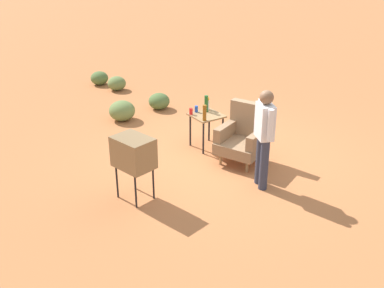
% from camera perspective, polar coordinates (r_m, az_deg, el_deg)
% --- Properties ---
extents(ground_plane, '(60.00, 60.00, 0.00)m').
position_cam_1_polar(ground_plane, '(8.43, 4.34, -1.80)').
color(ground_plane, '#B76B3D').
extents(armchair, '(1.01, 1.02, 1.06)m').
position_cam_1_polar(armchair, '(8.17, 6.59, 1.06)').
color(armchair, '#937047').
rests_on(armchair, ground).
extents(side_table, '(0.56, 0.56, 0.67)m').
position_cam_1_polar(side_table, '(8.64, 1.84, 3.08)').
color(side_table, black).
rests_on(side_table, ground).
extents(tv_on_stand, '(0.69, 0.57, 1.03)m').
position_cam_1_polar(tv_on_stand, '(6.86, -7.37, -1.12)').
color(tv_on_stand, black).
rests_on(tv_on_stand, ground).
extents(person_standing, '(0.53, 0.34, 1.64)m').
position_cam_1_polar(person_standing, '(7.18, 9.06, 1.34)').
color(person_standing, '#2D3347').
rests_on(person_standing, ground).
extents(soda_can_red, '(0.07, 0.07, 0.12)m').
position_cam_1_polar(soda_can_red, '(8.59, -0.13, 4.13)').
color(soda_can_red, red).
rests_on(soda_can_red, side_table).
extents(soda_can_blue, '(0.07, 0.07, 0.12)m').
position_cam_1_polar(soda_can_blue, '(8.72, 0.55, 4.43)').
color(soda_can_blue, blue).
rests_on(soda_can_blue, side_table).
extents(bottle_wine_green, '(0.07, 0.07, 0.32)m').
position_cam_1_polar(bottle_wine_green, '(8.72, 1.81, 5.10)').
color(bottle_wine_green, '#1E5623').
rests_on(bottle_wine_green, side_table).
extents(bottle_tall_amber, '(0.07, 0.07, 0.30)m').
position_cam_1_polar(bottle_tall_amber, '(8.27, 1.59, 3.94)').
color(bottle_tall_amber, brown).
rests_on(bottle_tall_amber, side_table).
extents(flower_vase, '(0.15, 0.10, 0.27)m').
position_cam_1_polar(flower_vase, '(8.83, 1.91, 5.27)').
color(flower_vase, silver).
rests_on(flower_vase, side_table).
extents(shrub_near, '(0.48, 0.48, 0.37)m').
position_cam_1_polar(shrub_near, '(12.94, -11.58, 8.13)').
color(shrub_near, '#516B38').
rests_on(shrub_near, ground).
extents(shrub_mid, '(0.49, 0.49, 0.38)m').
position_cam_1_polar(shrub_mid, '(12.36, -9.46, 7.54)').
color(shrub_mid, olive).
rests_on(shrub_mid, ground).
extents(shrub_far, '(0.58, 0.58, 0.45)m').
position_cam_1_polar(shrub_far, '(10.22, -8.80, 4.17)').
color(shrub_far, olive).
rests_on(shrub_far, ground).
extents(shrub_lone, '(0.50, 0.50, 0.39)m').
position_cam_1_polar(shrub_lone, '(10.83, -4.16, 5.40)').
color(shrub_lone, '#516B38').
rests_on(shrub_lone, ground).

